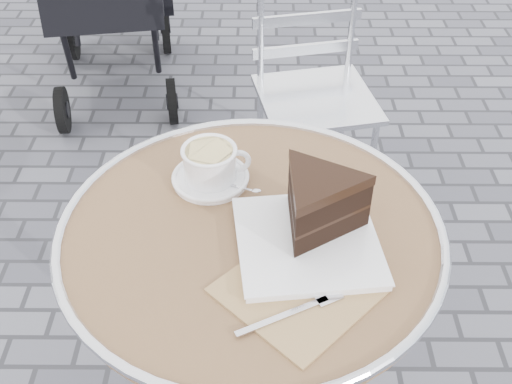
{
  "coord_description": "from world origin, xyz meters",
  "views": [
    {
      "loc": [
        0.02,
        -0.85,
        1.54
      ],
      "look_at": [
        0.01,
        0.05,
        0.78
      ],
      "focal_mm": 45.0,
      "sensor_mm": 36.0,
      "label": 1
    }
  ],
  "objects_px": {
    "cappuccino_set": "(211,167)",
    "cake_plate_set": "(316,212)",
    "cafe_table": "(251,289)",
    "bistro_chair": "(311,64)"
  },
  "relations": [
    {
      "from": "cappuccino_set",
      "to": "cake_plate_set",
      "type": "xyz_separation_m",
      "value": [
        0.19,
        -0.16,
        0.03
      ]
    },
    {
      "from": "cafe_table",
      "to": "cappuccino_set",
      "type": "bearing_deg",
      "value": 119.52
    },
    {
      "from": "cafe_table",
      "to": "bistro_chair",
      "type": "distance_m",
      "value": 1.05
    },
    {
      "from": "cafe_table",
      "to": "cake_plate_set",
      "type": "xyz_separation_m",
      "value": [
        0.11,
        -0.02,
        0.23
      ]
    },
    {
      "from": "cafe_table",
      "to": "cake_plate_set",
      "type": "relative_size",
      "value": 1.89
    },
    {
      "from": "cafe_table",
      "to": "bistro_chair",
      "type": "relative_size",
      "value": 0.91
    },
    {
      "from": "cafe_table",
      "to": "cake_plate_set",
      "type": "height_order",
      "value": "cake_plate_set"
    },
    {
      "from": "cake_plate_set",
      "to": "bistro_chair",
      "type": "height_order",
      "value": "cake_plate_set"
    },
    {
      "from": "cappuccino_set",
      "to": "cake_plate_set",
      "type": "distance_m",
      "value": 0.25
    },
    {
      "from": "bistro_chair",
      "to": "cake_plate_set",
      "type": "bearing_deg",
      "value": -105.76
    }
  ]
}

